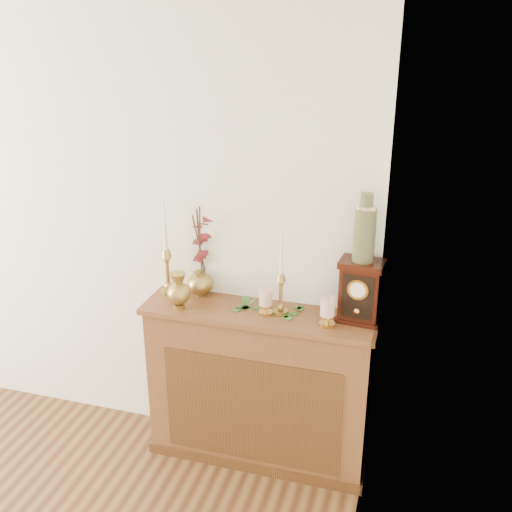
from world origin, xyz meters
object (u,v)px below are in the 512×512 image
(candlestick_center, at_px, (281,287))
(bud_vase, at_px, (178,291))
(candlestick_left, at_px, (167,264))
(ceramic_vase, at_px, (365,231))
(ginger_jar, at_px, (202,253))
(mantel_clock, at_px, (360,292))

(candlestick_center, xyz_separation_m, bud_vase, (-0.53, -0.09, -0.05))
(candlestick_left, xyz_separation_m, ceramic_vase, (1.05, -0.02, 0.30))
(candlestick_left, distance_m, candlestick_center, 0.66)
(bud_vase, xyz_separation_m, ginger_jar, (0.05, 0.22, 0.14))
(bud_vase, xyz_separation_m, mantel_clock, (0.93, 0.12, 0.06))
(bud_vase, xyz_separation_m, ceramic_vase, (0.93, 0.13, 0.38))
(candlestick_center, relative_size, bud_vase, 2.31)
(ginger_jar, height_order, ceramic_vase, ceramic_vase)
(candlestick_left, height_order, ginger_jar, candlestick_left)
(candlestick_center, distance_m, ceramic_vase, 0.52)
(candlestick_left, xyz_separation_m, candlestick_center, (0.66, -0.06, -0.03))
(mantel_clock, bearing_deg, ginger_jar, 179.01)
(mantel_clock, bearing_deg, ceramic_vase, 90.00)
(candlestick_center, relative_size, ceramic_vase, 1.35)
(mantel_clock, xyz_separation_m, ceramic_vase, (0.00, 0.00, 0.32))
(candlestick_left, bearing_deg, ginger_jar, 20.73)
(candlestick_center, relative_size, ginger_jar, 0.87)
(candlestick_left, height_order, mantel_clock, candlestick_left)
(candlestick_center, xyz_separation_m, ceramic_vase, (0.40, 0.04, 0.33))
(ginger_jar, xyz_separation_m, ceramic_vase, (0.87, -0.09, 0.24))
(ceramic_vase, bearing_deg, ginger_jar, 174.07)
(candlestick_left, height_order, candlestick_center, candlestick_left)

